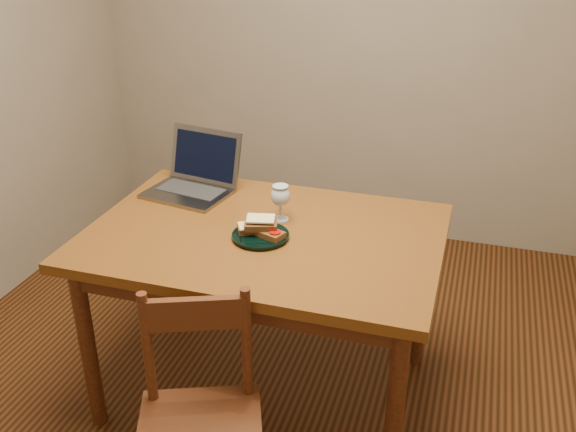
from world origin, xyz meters
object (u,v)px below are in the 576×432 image
(chair, at_px, (199,414))
(milk_glass, at_px, (280,203))
(laptop, at_px, (196,175))
(table, at_px, (264,252))
(plate, at_px, (261,236))

(chair, bearing_deg, milk_glass, 66.63)
(milk_glass, height_order, laptop, laptop)
(milk_glass, bearing_deg, table, -103.78)
(plate, height_order, laptop, laptop)
(plate, bearing_deg, table, 95.14)
(table, bearing_deg, plate, -84.86)
(milk_glass, bearing_deg, laptop, 158.13)
(table, distance_m, plate, 0.11)
(table, bearing_deg, milk_glass, 76.22)
(chair, xyz_separation_m, laptop, (-0.41, 0.93, 0.37))
(table, bearing_deg, laptop, 144.61)
(milk_glass, xyz_separation_m, laptop, (-0.43, 0.17, -0.01))
(table, xyz_separation_m, plate, (0.00, -0.05, 0.09))
(chair, xyz_separation_m, plate, (-0.00, 0.59, 0.31))
(laptop, bearing_deg, table, -25.83)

